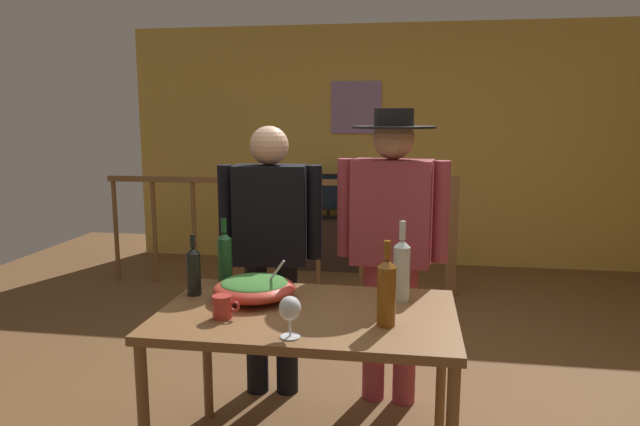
# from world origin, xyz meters

# --- Properties ---
(ground_plane) EXTENTS (8.58, 8.58, 0.00)m
(ground_plane) POSITION_xyz_m (0.00, 0.00, 0.00)
(ground_plane) COLOR brown
(back_wall) EXTENTS (5.91, 0.10, 2.62)m
(back_wall) POSITION_xyz_m (0.00, 3.30, 1.31)
(back_wall) COLOR gold
(back_wall) RESTS_ON ground_plane
(framed_picture) EXTENTS (0.55, 0.03, 0.56)m
(framed_picture) POSITION_xyz_m (-0.42, 3.24, 1.73)
(framed_picture) COLOR #8D709F
(stair_railing) EXTENTS (3.37, 0.10, 1.11)m
(stair_railing) POSITION_xyz_m (-0.61, 2.11, 0.67)
(stair_railing) COLOR brown
(stair_railing) RESTS_ON ground_plane
(tv_console) EXTENTS (0.90, 0.40, 0.54)m
(tv_console) POSITION_xyz_m (-0.68, 2.95, 0.27)
(tv_console) COLOR #38281E
(tv_console) RESTS_ON ground_plane
(flat_screen_tv) EXTENTS (0.66, 0.12, 0.49)m
(flat_screen_tv) POSITION_xyz_m (-0.68, 2.92, 0.83)
(flat_screen_tv) COLOR black
(flat_screen_tv) RESTS_ON tv_console
(serving_table) EXTENTS (1.33, 0.83, 0.78)m
(serving_table) POSITION_xyz_m (-0.25, -0.69, 0.70)
(serving_table) COLOR brown
(serving_table) RESTS_ON ground_plane
(salad_bowl) EXTENTS (0.39, 0.39, 0.20)m
(salad_bowl) POSITION_xyz_m (-0.53, -0.56, 0.83)
(salad_bowl) COLOR #CC3D2D
(salad_bowl) RESTS_ON serving_table
(wine_glass) EXTENTS (0.09, 0.09, 0.17)m
(wine_glass) POSITION_xyz_m (-0.26, -1.01, 0.89)
(wine_glass) COLOR silver
(wine_glass) RESTS_ON serving_table
(wine_bottle_amber) EXTENTS (0.08, 0.08, 0.36)m
(wine_bottle_amber) POSITION_xyz_m (0.10, -0.81, 0.93)
(wine_bottle_amber) COLOR brown
(wine_bottle_amber) RESTS_ON serving_table
(wine_bottle_dark) EXTENTS (0.07, 0.07, 0.30)m
(wine_bottle_dark) POSITION_xyz_m (-0.85, -0.54, 0.90)
(wine_bottle_dark) COLOR black
(wine_bottle_dark) RESTS_ON serving_table
(wine_bottle_green) EXTENTS (0.07, 0.07, 0.35)m
(wine_bottle_green) POSITION_xyz_m (-0.75, -0.35, 0.92)
(wine_bottle_green) COLOR #1E5628
(wine_bottle_green) RESTS_ON serving_table
(wine_bottle_clear) EXTENTS (0.08, 0.08, 0.39)m
(wine_bottle_clear) POSITION_xyz_m (0.16, -0.47, 0.93)
(wine_bottle_clear) COLOR silver
(wine_bottle_clear) RESTS_ON serving_table
(mug_red) EXTENTS (0.12, 0.09, 0.10)m
(mug_red) POSITION_xyz_m (-0.60, -0.84, 0.83)
(mug_red) COLOR #B7332D
(mug_red) RESTS_ON serving_table
(person_standing_left) EXTENTS (0.60, 0.27, 1.59)m
(person_standing_left) POSITION_xyz_m (-0.60, 0.04, 0.94)
(person_standing_left) COLOR black
(person_standing_left) RESTS_ON ground_plane
(person_standing_right) EXTENTS (0.62, 0.46, 1.68)m
(person_standing_right) POSITION_xyz_m (0.09, 0.04, 1.02)
(person_standing_right) COLOR #9E3842
(person_standing_right) RESTS_ON ground_plane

